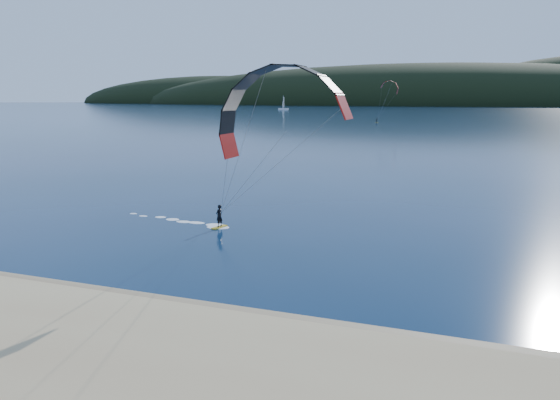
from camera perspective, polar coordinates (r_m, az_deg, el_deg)
name	(u,v)px	position (r m, az deg, el deg)	size (l,w,h in m)	color
ground	(126,349)	(24.43, -16.66, -15.48)	(1800.00, 1800.00, 0.00)	#071E37
wet_sand	(179,309)	(27.80, -11.13, -11.70)	(220.00, 2.50, 0.10)	#947756
headland	(455,105)	(762.87, 18.77, 9.96)	(1200.00, 310.00, 140.00)	black
kitesurfer_near	(282,135)	(33.95, 0.22, 7.20)	(23.39, 9.28, 13.14)	gold
kitesurfer_far	(389,90)	(218.95, 11.98, 11.81)	(10.10, 6.85, 16.60)	gold
sailboat	(283,109)	(439.33, 0.37, 10.07)	(8.77, 5.50, 12.25)	white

